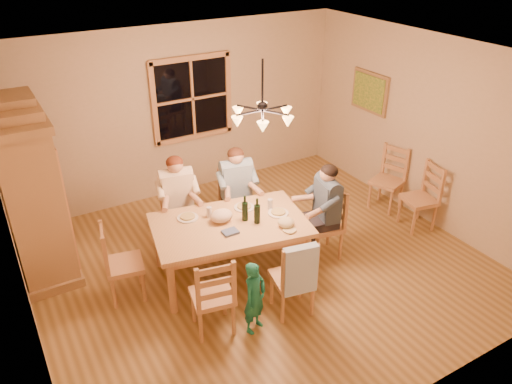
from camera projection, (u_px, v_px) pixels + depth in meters
floor at (261, 265)px, 6.57m from camera, size 5.50×5.50×0.00m
ceiling at (263, 59)px, 5.29m from camera, size 5.50×5.00×0.02m
wall_back at (180, 112)px, 7.83m from camera, size 5.50×0.02×2.70m
wall_left at (12, 238)px, 4.71m from camera, size 0.02×5.00×2.70m
wall_right at (426, 130)px, 7.15m from camera, size 0.02×5.00×2.70m
window at (192, 99)px, 7.79m from camera, size 1.30×0.06×1.30m
painting at (370, 92)px, 7.92m from camera, size 0.06×0.78×0.64m
chandelier at (262, 115)px, 5.58m from camera, size 0.77×0.68×0.71m
armoire at (32, 194)px, 6.07m from camera, size 0.66×1.40×2.30m
dining_table at (230, 230)px, 6.10m from camera, size 2.04×1.47×0.76m
chair_far_left at (180, 225)px, 6.86m from camera, size 0.51×0.50×0.99m
chair_far_right at (237, 215)px, 7.10m from camera, size 0.51×0.50×0.99m
chair_near_left at (213, 307)px, 5.40m from camera, size 0.51×0.50×0.99m
chair_near_right at (292, 288)px, 5.67m from camera, size 0.51×0.50×0.99m
chair_end_left at (126, 275)px, 5.89m from camera, size 0.50×0.51×0.99m
chair_end_right at (323, 235)px, 6.64m from camera, size 0.50×0.51×0.99m
adult_woman at (177, 191)px, 6.61m from camera, size 0.45×0.48×0.87m
adult_plaid_man at (237, 181)px, 6.85m from camera, size 0.45×0.48×0.87m
adult_slate_man at (326, 200)px, 6.39m from camera, size 0.48×0.45×0.87m
towel at (300, 270)px, 5.33m from camera, size 0.39×0.17×0.58m
wine_bottle_a at (245, 208)px, 6.03m from camera, size 0.08×0.08×0.33m
wine_bottle_b at (257, 211)px, 5.98m from camera, size 0.08×0.08×0.33m
plate_woman at (188, 218)px, 6.14m from camera, size 0.26×0.26×0.02m
plate_plaid at (244, 207)px, 6.36m from camera, size 0.26×0.26×0.02m
plate_slate at (278, 213)px, 6.24m from camera, size 0.26×0.26×0.02m
wine_glass_a at (209, 212)px, 6.14m from camera, size 0.06×0.06×0.14m
wine_glass_b at (270, 204)px, 6.31m from camera, size 0.06×0.06×0.14m
cap at (286, 222)px, 5.96m from camera, size 0.20×0.20×0.11m
napkin at (230, 232)px, 5.84m from camera, size 0.20×0.17×0.03m
cloth_bundle at (222, 216)px, 6.05m from camera, size 0.28×0.22×0.15m
child at (255, 298)px, 5.34m from camera, size 0.37×0.32×0.87m
chair_spare_front at (417, 209)px, 7.26m from camera, size 0.50×0.52×0.99m
chair_spare_back at (386, 190)px, 7.76m from camera, size 0.54×0.55×0.99m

